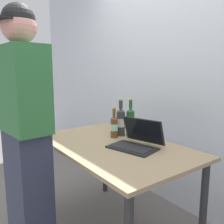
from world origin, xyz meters
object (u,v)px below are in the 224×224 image
(beer_bottle_brown, at_px, (121,121))
(beer_bottle_dark, at_px, (130,121))
(person_figure, at_px, (26,135))
(laptop, at_px, (137,141))
(beer_bottle_green, at_px, (114,126))

(beer_bottle_brown, xyz_separation_m, beer_bottle_dark, (0.05, 0.07, -0.00))
(person_figure, bearing_deg, laptop, 66.20)
(beer_bottle_green, xyz_separation_m, beer_bottle_dark, (0.03, 0.16, 0.03))
(beer_bottle_dark, bearing_deg, beer_bottle_brown, -123.97)
(beer_bottle_dark, bearing_deg, person_figure, -92.11)
(laptop, height_order, person_figure, person_figure)
(beer_bottle_brown, bearing_deg, beer_bottle_dark, 56.03)
(beer_bottle_dark, bearing_deg, laptop, -32.45)
(beer_bottle_dark, height_order, person_figure, person_figure)
(beer_bottle_brown, distance_m, person_figure, 0.82)
(beer_bottle_brown, distance_m, beer_bottle_dark, 0.09)
(laptop, bearing_deg, person_figure, -113.80)
(beer_bottle_green, relative_size, person_figure, 0.15)
(beer_bottle_brown, bearing_deg, laptop, -18.08)
(laptop, distance_m, beer_bottle_dark, 0.34)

